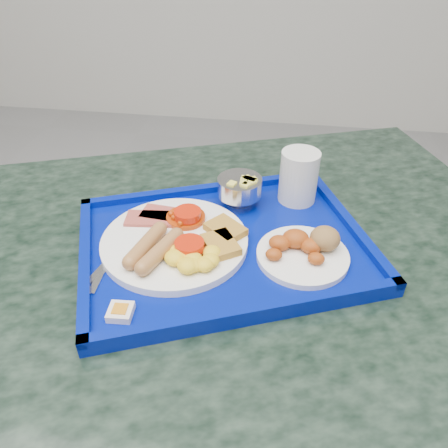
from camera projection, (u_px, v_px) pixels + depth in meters
The scene contains 9 objects.
table at pixel (204, 326), 0.90m from camera, with size 1.47×1.22×0.78m.
tray at pixel (224, 245), 0.78m from camera, with size 0.60×0.52×0.03m.
main_plate at pixel (178, 242), 0.76m from camera, with size 0.26×0.26×0.04m.
bread_plate at pixel (305, 249), 0.74m from camera, with size 0.16×0.16×0.05m.
fruit_bowl at pixel (240, 187), 0.85m from camera, with size 0.09×0.09×0.06m.
juice_cup at pixel (299, 175), 0.86m from camera, with size 0.08×0.08×0.11m.
spoon at pixel (114, 235), 0.79m from camera, with size 0.06×0.18×0.01m.
knife at pixel (108, 259), 0.74m from camera, with size 0.01×0.16×0.00m, color #B9B9BC.
jam_packet at pixel (121, 312), 0.64m from camera, with size 0.04×0.04×0.01m.
Camera 1 is at (0.34, -0.00, 1.29)m, focal length 35.00 mm.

